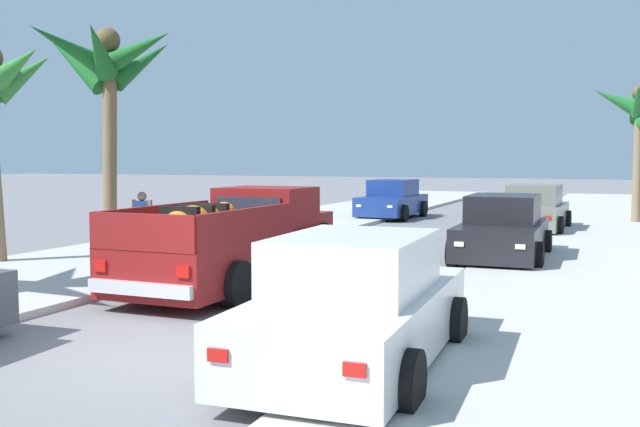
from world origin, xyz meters
name	(u,v)px	position (x,y,z in m)	size (l,w,h in m)	color
ground_plane	(121,358)	(0.00, 0.00, 0.00)	(160.00, 160.00, 0.00)	slate
sidewalk_left	(236,236)	(-5.11, 12.00, 0.06)	(5.04, 60.00, 0.12)	beige
sidewalk_right	(600,253)	(5.11, 12.00, 0.06)	(5.04, 60.00, 0.12)	beige
curb_left	(270,237)	(-3.99, 12.00, 0.05)	(0.16, 60.00, 0.10)	silver
curb_right	(553,251)	(3.99, 12.00, 0.05)	(0.16, 60.00, 0.10)	silver
pickup_truck	(231,244)	(-1.11, 4.63, 0.81)	(2.23, 5.21, 1.80)	maroon
car_left_near	(503,230)	(3.02, 10.03, 0.71)	(2.08, 4.29, 1.54)	black
car_right_near	(392,200)	(-2.79, 20.55, 0.71)	(2.12, 4.30, 1.54)	navy
car_right_mid	(356,307)	(2.74, 0.66, 0.71)	(2.15, 4.32, 1.54)	silver
car_left_far	(270,223)	(-2.88, 9.78, 0.71)	(2.13, 4.30, 1.54)	maroon
car_right_far	(534,210)	(3.01, 17.12, 0.71)	(2.11, 4.30, 1.54)	slate
palm_tree_left_mid	(107,68)	(-6.82, 8.34, 4.71)	(3.92, 4.14, 5.78)	brown
pedestrian	(142,220)	(-5.01, 7.25, 0.91)	(0.57, 0.40, 1.59)	gray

